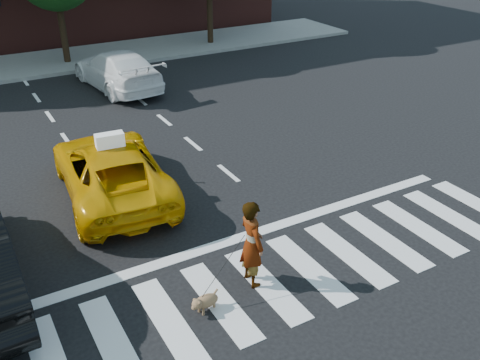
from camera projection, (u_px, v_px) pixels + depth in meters
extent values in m
plane|color=black|center=(266.00, 284.00, 10.14)|extent=(120.00, 120.00, 0.00)
cube|color=silver|center=(266.00, 284.00, 10.13)|extent=(13.00, 2.40, 0.01)
cube|color=silver|center=(226.00, 242.00, 11.36)|extent=(12.00, 0.30, 0.01)
cube|color=slate|center=(54.00, 62.00, 23.51)|extent=(30.00, 4.00, 0.15)
cylinder|color=black|center=(62.00, 23.00, 22.54)|extent=(0.28, 0.28, 3.55)
cylinder|color=black|center=(210.00, 5.00, 25.55)|extent=(0.28, 0.28, 3.85)
imported|color=#D69504|center=(111.00, 169.00, 12.88)|extent=(2.73, 5.14, 1.38)
imported|color=white|center=(117.00, 70.00, 20.22)|extent=(2.47, 5.09, 1.43)
imported|color=#999999|center=(252.00, 243.00, 9.80)|extent=(0.44, 0.65, 1.76)
ellipsoid|color=olive|center=(206.00, 301.00, 9.43)|extent=(0.50, 0.35, 0.25)
sphere|color=olive|center=(197.00, 304.00, 9.26)|extent=(0.23, 0.23, 0.19)
sphere|color=olive|center=(194.00, 308.00, 9.22)|extent=(0.11, 0.11, 0.09)
cylinder|color=olive|center=(215.00, 292.00, 9.54)|extent=(0.14, 0.07, 0.11)
sphere|color=olive|center=(195.00, 300.00, 9.27)|extent=(0.08, 0.08, 0.07)
sphere|color=olive|center=(199.00, 303.00, 9.20)|extent=(0.08, 0.08, 0.07)
cylinder|color=olive|center=(203.00, 312.00, 9.38)|extent=(0.06, 0.06, 0.12)
cylinder|color=olive|center=(199.00, 309.00, 9.44)|extent=(0.06, 0.06, 0.12)
cylinder|color=olive|center=(214.00, 305.00, 9.54)|extent=(0.06, 0.06, 0.12)
cylinder|color=olive|center=(210.00, 302.00, 9.61)|extent=(0.06, 0.06, 0.12)
cube|color=white|center=(110.00, 140.00, 12.33)|extent=(0.67, 0.34, 0.32)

